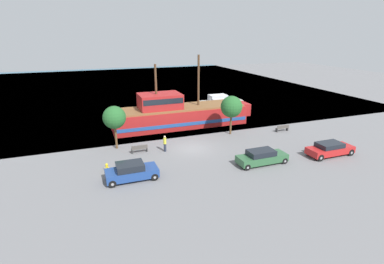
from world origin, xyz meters
name	(u,v)px	position (x,y,z in m)	size (l,w,h in m)	color
ground_plane	(192,148)	(0.00, 0.00, 0.00)	(160.00, 160.00, 0.00)	slate
water_surface	(128,86)	(0.00, 44.00, 0.00)	(80.00, 80.00, 0.00)	#38667F
pirate_ship	(178,114)	(1.14, 8.56, 1.68)	(19.30, 4.73, 9.38)	#A31E1E
moored_boat_dockside	(224,106)	(10.97, 14.40, 0.66)	(7.19, 2.57, 1.80)	navy
moored_boat_outer	(220,101)	(11.88, 17.83, 0.67)	(7.67, 2.50, 1.85)	#B7B2A8
parked_car_curb_front	(330,149)	(12.56, -6.82, 0.72)	(4.96, 1.92, 1.41)	#B21E1E
parked_car_curb_mid	(131,171)	(-7.50, -4.99, 0.75)	(4.42, 2.00, 1.52)	navy
parked_car_curb_rear	(262,157)	(4.81, -6.15, 0.71)	(4.96, 1.81, 1.43)	#2D5B38
fire_hydrant	(107,167)	(-9.35, -2.55, 0.41)	(0.42, 0.25, 0.76)	yellow
bench_promenade_east	(282,128)	(12.94, 1.54, 0.44)	(1.75, 0.45, 0.85)	#4C4742
bench_promenade_west	(139,149)	(-5.67, 0.87, 0.44)	(1.69, 0.45, 0.85)	#4C4742
pedestrian_walking_near	(165,143)	(-3.05, 0.24, 0.90)	(0.32, 0.32, 1.77)	#232838
tree_row_east	(114,118)	(-7.77, 2.98, 3.50)	(2.45, 2.45, 4.75)	brown
tree_row_mideast	(231,107)	(6.23, 3.01, 3.48)	(2.65, 2.65, 4.82)	brown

